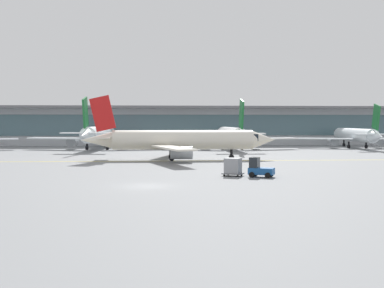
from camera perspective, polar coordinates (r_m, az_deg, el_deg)
ground_plane at (r=46.09m, az=-5.19°, el=-4.78°), size 400.00×400.00×0.00m
taxiway_centreline_stripe at (r=74.74m, az=-0.95°, el=-1.93°), size 110.00×1.72×0.01m
terminal_concourse at (r=125.62m, az=-4.73°, el=2.15°), size 225.24×11.00×9.60m
gate_airplane_2 at (r=106.92m, az=-10.58°, el=1.08°), size 29.36×31.69×10.49m
gate_airplane_3 at (r=105.34m, az=4.47°, el=1.04°), size 28.37×30.40×10.10m
gate_airplane_4 at (r=115.67m, az=18.08°, el=0.95°), size 26.36×28.35×9.40m
taxiing_regional_jet at (r=76.55m, az=-1.33°, el=0.40°), size 29.72×27.72×9.87m
baggage_tug at (r=53.46m, az=7.66°, el=-2.81°), size 2.95×2.48×2.10m
cargo_dolly_lead at (r=54.25m, az=4.68°, el=-2.55°), size 2.59×2.37×1.94m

